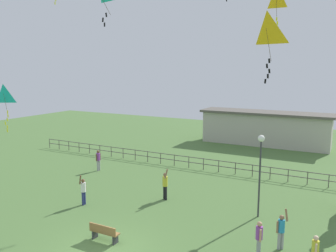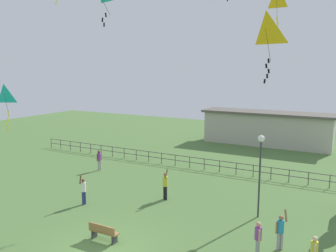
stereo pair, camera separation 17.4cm
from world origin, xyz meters
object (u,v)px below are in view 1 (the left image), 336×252
object	(u,v)px
person_5	(259,237)
person_4	(83,190)
kite_5	(4,96)
person_1	(165,184)
person_2	(98,159)
park_bench	(104,232)
kite_2	(266,30)
person_3	(281,229)
lamppost	(260,158)
person_0	(315,251)

from	to	relation	value
person_5	person_4	bearing A→B (deg)	174.59
person_5	kite_5	size ratio (longest dim) A/B	0.57
person_1	person_2	distance (m)	8.30
park_bench	kite_2	bearing A→B (deg)	26.24
person_1	person_5	bearing A→B (deg)	-30.73
park_bench	person_3	world-z (taller)	person_3
person_3	lamppost	bearing A→B (deg)	119.83
person_3	kite_5	distance (m)	16.48
person_1	person_0	bearing A→B (deg)	-24.27
person_0	person_4	xyz separation A→B (m)	(-12.92, 1.05, 0.07)
person_5	kite_5	xyz separation A→B (m)	(-14.67, -0.89, 5.57)
lamppost	person_1	size ratio (longest dim) A/B	2.26
lamppost	person_2	xyz separation A→B (m)	(-13.46, 2.88, -2.36)
person_3	kite_2	xyz separation A→B (m)	(-1.05, -0.01, 8.70)
kite_5	person_5	bearing A→B (deg)	3.47
lamppost	kite_5	distance (m)	14.90
person_0	person_3	bearing A→B (deg)	142.39
kite_5	person_0	bearing A→B (deg)	2.89
park_bench	person_3	xyz separation A→B (m)	(7.47, 3.17, 0.49)
lamppost	person_1	distance (m)	6.18
person_1	person_4	size ratio (longest dim) A/B	1.08
lamppost	person_2	size ratio (longest dim) A/B	2.75
lamppost	person_3	distance (m)	4.25
person_3	person_5	distance (m)	1.34
lamppost	park_bench	distance (m)	8.92
person_3	park_bench	bearing A→B (deg)	-157.00
park_bench	person_3	distance (m)	8.13
person_1	kite_5	bearing A→B (deg)	-148.05
person_2	person_3	distance (m)	16.33
kite_5	person_3	bearing A→B (deg)	7.51
person_5	kite_2	bearing A→B (deg)	106.56
lamppost	person_2	world-z (taller)	lamppost
person_5	kite_5	world-z (taller)	kite_5
person_1	person_3	bearing A→B (deg)	-21.10
park_bench	person_0	size ratio (longest dim) A/B	0.99
lamppost	person_3	xyz separation A→B (m)	(1.76, -3.06, -2.36)
person_2	person_3	size ratio (longest dim) A/B	0.88
park_bench	person_1	world-z (taller)	person_1
park_bench	person_2	size ratio (longest dim) A/B	0.90
person_1	kite_5	xyz separation A→B (m)	(-7.89, -4.92, 5.49)
park_bench	kite_2	size ratio (longest dim) A/B	0.50
person_0	person_3	xyz separation A→B (m)	(-1.53, 1.18, 0.08)
person_0	person_4	size ratio (longest dim) A/B	0.81
person_2	lamppost	bearing A→B (deg)	-12.08
person_1	kite_2	distance (m)	11.16
lamppost	kite_5	world-z (taller)	kite_5
person_4	person_5	size ratio (longest dim) A/B	1.16
lamppost	person_5	bearing A→B (deg)	-76.05
person_0	person_5	distance (m)	2.24
person_3	person_5	bearing A→B (deg)	-121.99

